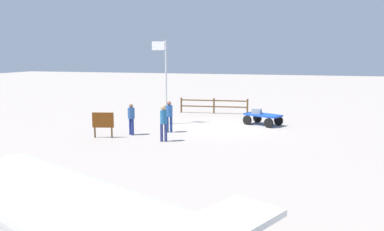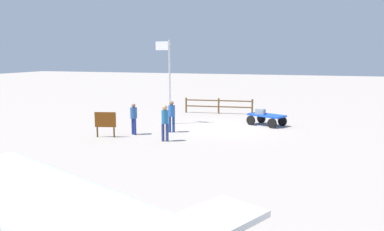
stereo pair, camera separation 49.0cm
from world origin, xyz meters
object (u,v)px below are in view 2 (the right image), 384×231
suitcase_navy (261,111)px  suitcase_dark (260,112)px  flagpole (168,75)px  worker_lead (172,114)px  signboard (105,121)px  worker_supervisor (134,117)px  luggage_cart (266,117)px  worker_trailing (165,120)px

suitcase_navy → suitcase_dark: bearing=90.0°
flagpole → worker_lead: bearing=115.4°
signboard → worker_lead: bearing=-139.6°
suitcase_navy → flagpole: size_ratio=0.11×
worker_supervisor → flagpole: (-0.47, -3.62, 1.95)m
luggage_cart → worker_supervisor: (6.09, 4.88, 0.47)m
worker_lead → luggage_cart: bearing=-140.6°
suitcase_navy → signboard: signboard is taller
worker_lead → signboard: size_ratio=1.32×
worker_trailing → worker_supervisor: worker_trailing is taller
suitcase_navy → suitcase_dark: 0.42m
suitcase_dark → flagpole: size_ratio=0.11×
flagpole → luggage_cart: bearing=-167.4°
luggage_cart → signboard: size_ratio=1.84×
suitcase_navy → worker_supervisor: worker_supervisor is taller
luggage_cart → flagpole: bearing=12.6°
worker_trailing → worker_supervisor: (2.13, -0.99, -0.08)m
worker_trailing → flagpole: bearing=-70.2°
suitcase_navy → worker_supervisor: bearing=42.2°
worker_lead → flagpole: 3.28m
suitcase_dark → suitcase_navy: bearing=-90.0°
suitcase_dark → worker_lead: worker_lead is taller
luggage_cart → suitcase_navy: (0.37, -0.32, 0.30)m
flagpole → worker_trailing: bearing=109.8°
flagpole → signboard: flagpole is taller
worker_trailing → suitcase_dark: bearing=-121.9°
suitcase_dark → flagpole: flagpole is taller
suitcase_navy → worker_lead: (4.10, 3.98, 0.22)m
luggage_cart → flagpole: 6.24m
luggage_cart → worker_trailing: (3.95, 5.87, 0.55)m
flagpole → worker_supervisor: bearing=82.6°
suitcase_dark → worker_lead: 5.43m
luggage_cart → worker_lead: (4.47, 3.66, 0.52)m
worker_trailing → flagpole: size_ratio=0.35×
suitcase_dark → signboard: (6.76, 5.82, 0.01)m
worker_lead → worker_supervisor: bearing=36.9°
flagpole → suitcase_dark: bearing=-167.7°
suitcase_dark → worker_trailing: (3.58, 5.76, 0.21)m
luggage_cart → worker_trailing: size_ratio=1.34×
suitcase_navy → worker_lead: bearing=44.2°
luggage_cart → worker_trailing: bearing=56.1°
signboard → luggage_cart: bearing=-140.3°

